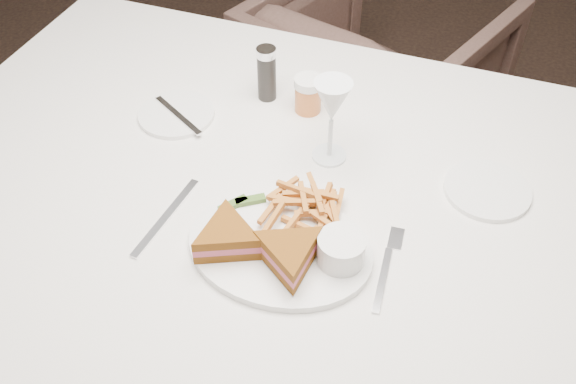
{
  "coord_description": "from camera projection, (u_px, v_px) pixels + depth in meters",
  "views": [
    {
      "loc": [
        0.56,
        -1.17,
        1.6
      ],
      "look_at": [
        0.35,
        -0.41,
        0.8
      ],
      "focal_mm": 40.0,
      "sensor_mm": 36.0,
      "label": 1
    }
  ],
  "objects": [
    {
      "name": "ground",
      "position": [
        218.0,
        261.0,
        2.03
      ],
      "size": [
        5.0,
        5.0,
        0.0
      ],
      "primitive_type": "plane",
      "color": "black",
      "rests_on": "ground"
    },
    {
      "name": "table",
      "position": [
        294.0,
        309.0,
        1.46
      ],
      "size": [
        1.64,
        1.15,
        0.75
      ],
      "primitive_type": "cube",
      "rotation": [
        0.0,
        0.0,
        -0.07
      ],
      "color": "silver",
      "rests_on": "ground"
    },
    {
      "name": "table_setting",
      "position": [
        295.0,
        198.0,
        1.13
      ],
      "size": [
        0.8,
        0.61,
        0.18
      ],
      "color": "white",
      "rests_on": "table"
    },
    {
      "name": "chair_far",
      "position": [
        375.0,
        77.0,
        2.14
      ],
      "size": [
        0.89,
        0.86,
        0.7
      ],
      "primitive_type": "imported",
      "rotation": [
        0.0,
        0.0,
        2.71
      ],
      "color": "#4A342D",
      "rests_on": "ground"
    }
  ]
}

